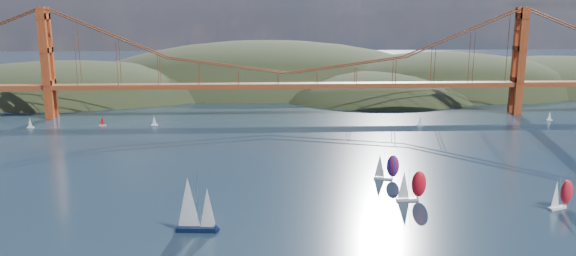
{
  "coord_description": "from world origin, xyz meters",
  "views": [
    {
      "loc": [
        -13.67,
        -105.32,
        56.27
      ],
      "look_at": [
        -4.24,
        90.0,
        13.11
      ],
      "focal_mm": 35.0,
      "sensor_mm": 36.0,
      "label": 1
    }
  ],
  "objects_px": {
    "racer_1": "(561,194)",
    "racer_rwb": "(386,166)",
    "racer_0": "(411,185)",
    "sloop_navy": "(194,205)"
  },
  "relations": [
    {
      "from": "racer_1",
      "to": "racer_rwb",
      "type": "relative_size",
      "value": 0.98
    },
    {
      "from": "racer_1",
      "to": "racer_0",
      "type": "bearing_deg",
      "value": 146.25
    },
    {
      "from": "racer_0",
      "to": "racer_1",
      "type": "bearing_deg",
      "value": -15.88
    },
    {
      "from": "sloop_navy",
      "to": "racer_1",
      "type": "relative_size",
      "value": 1.71
    },
    {
      "from": "sloop_navy",
      "to": "racer_rwb",
      "type": "relative_size",
      "value": 1.68
    },
    {
      "from": "sloop_navy",
      "to": "racer_1",
      "type": "height_order",
      "value": "sloop_navy"
    },
    {
      "from": "racer_0",
      "to": "racer_rwb",
      "type": "xyz_separation_m",
      "value": [
        -2.82,
        20.58,
        -0.3
      ]
    },
    {
      "from": "sloop_navy",
      "to": "racer_rwb",
      "type": "xyz_separation_m",
      "value": [
        57.82,
        40.58,
        -2.52
      ]
    },
    {
      "from": "sloop_navy",
      "to": "racer_0",
      "type": "xyz_separation_m",
      "value": [
        60.64,
        20.0,
        -2.22
      ]
    },
    {
      "from": "racer_0",
      "to": "racer_rwb",
      "type": "height_order",
      "value": "racer_0"
    }
  ]
}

